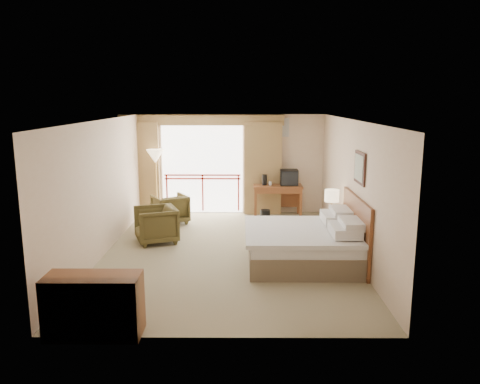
{
  "coord_description": "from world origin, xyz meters",
  "views": [
    {
      "loc": [
        0.3,
        -9.19,
        3.11
      ],
      "look_at": [
        0.25,
        0.4,
        1.19
      ],
      "focal_mm": 35.0,
      "sensor_mm": 36.0,
      "label": 1
    }
  ],
  "objects_px": {
    "armchair_far": "(171,223)",
    "side_table": "(146,217)",
    "tv": "(289,177)",
    "bed": "(305,244)",
    "wastebasket": "(265,216)",
    "armchair_near": "(157,242)",
    "floor_lamp": "(155,159)",
    "desk": "(277,192)",
    "nightstand": "(331,229)",
    "table_lamp": "(332,196)",
    "dresser": "(94,306)"
  },
  "relations": [
    {
      "from": "tv",
      "to": "floor_lamp",
      "type": "height_order",
      "value": "floor_lamp"
    },
    {
      "from": "floor_lamp",
      "to": "armchair_near",
      "type": "bearing_deg",
      "value": -80.27
    },
    {
      "from": "armchair_far",
      "to": "armchair_near",
      "type": "bearing_deg",
      "value": 58.66
    },
    {
      "from": "bed",
      "to": "armchair_near",
      "type": "bearing_deg",
      "value": 157.14
    },
    {
      "from": "table_lamp",
      "to": "dresser",
      "type": "relative_size",
      "value": 0.44
    },
    {
      "from": "table_lamp",
      "to": "wastebasket",
      "type": "relative_size",
      "value": 1.75
    },
    {
      "from": "desk",
      "to": "tv",
      "type": "height_order",
      "value": "tv"
    },
    {
      "from": "floor_lamp",
      "to": "desk",
      "type": "bearing_deg",
      "value": 1.37
    },
    {
      "from": "wastebasket",
      "to": "side_table",
      "type": "relative_size",
      "value": 0.54
    },
    {
      "from": "nightstand",
      "to": "wastebasket",
      "type": "xyz_separation_m",
      "value": [
        -1.35,
        1.78,
        -0.15
      ]
    },
    {
      "from": "bed",
      "to": "nightstand",
      "type": "bearing_deg",
      "value": 59.8
    },
    {
      "from": "nightstand",
      "to": "dresser",
      "type": "height_order",
      "value": "dresser"
    },
    {
      "from": "bed",
      "to": "floor_lamp",
      "type": "relative_size",
      "value": 1.18
    },
    {
      "from": "bed",
      "to": "desk",
      "type": "distance_m",
      "value": 3.74
    },
    {
      "from": "wastebasket",
      "to": "side_table",
      "type": "xyz_separation_m",
      "value": [
        -2.85,
        -1.03,
        0.24
      ]
    },
    {
      "from": "wastebasket",
      "to": "floor_lamp",
      "type": "relative_size",
      "value": 0.17
    },
    {
      "from": "bed",
      "to": "desk",
      "type": "height_order",
      "value": "bed"
    },
    {
      "from": "armchair_far",
      "to": "floor_lamp",
      "type": "distance_m",
      "value": 1.77
    },
    {
      "from": "tv",
      "to": "floor_lamp",
      "type": "distance_m",
      "value": 3.57
    },
    {
      "from": "armchair_far",
      "to": "floor_lamp",
      "type": "xyz_separation_m",
      "value": [
        -0.46,
        0.72,
        1.55
      ]
    },
    {
      "from": "wastebasket",
      "to": "dresser",
      "type": "relative_size",
      "value": 0.25
    },
    {
      "from": "desk",
      "to": "wastebasket",
      "type": "bearing_deg",
      "value": -121.45
    },
    {
      "from": "table_lamp",
      "to": "desk",
      "type": "xyz_separation_m",
      "value": [
        -1.0,
        2.39,
        -0.38
      ]
    },
    {
      "from": "armchair_far",
      "to": "side_table",
      "type": "height_order",
      "value": "side_table"
    },
    {
      "from": "armchair_far",
      "to": "floor_lamp",
      "type": "height_order",
      "value": "floor_lamp"
    },
    {
      "from": "bed",
      "to": "side_table",
      "type": "distance_m",
      "value": 4.01
    },
    {
      "from": "nightstand",
      "to": "desk",
      "type": "distance_m",
      "value": 2.67
    },
    {
      "from": "side_table",
      "to": "table_lamp",
      "type": "bearing_deg",
      "value": -9.52
    },
    {
      "from": "table_lamp",
      "to": "side_table",
      "type": "xyz_separation_m",
      "value": [
        -4.2,
        0.7,
        -0.64
      ]
    },
    {
      "from": "nightstand",
      "to": "side_table",
      "type": "bearing_deg",
      "value": 171.2
    },
    {
      "from": "desk",
      "to": "armchair_far",
      "type": "height_order",
      "value": "desk"
    },
    {
      "from": "desk",
      "to": "bed",
      "type": "bearing_deg",
      "value": -89.42
    },
    {
      "from": "bed",
      "to": "dresser",
      "type": "relative_size",
      "value": 1.69
    },
    {
      "from": "side_table",
      "to": "desk",
      "type": "bearing_deg",
      "value": 27.82
    },
    {
      "from": "wastebasket",
      "to": "armchair_far",
      "type": "xyz_separation_m",
      "value": [
        -2.42,
        -0.14,
        -0.16
      ]
    },
    {
      "from": "armchair_far",
      "to": "table_lamp",
      "type": "bearing_deg",
      "value": 127.98
    },
    {
      "from": "armchair_near",
      "to": "side_table",
      "type": "bearing_deg",
      "value": -173.5
    },
    {
      "from": "wastebasket",
      "to": "armchair_far",
      "type": "relative_size",
      "value": 0.39
    },
    {
      "from": "wastebasket",
      "to": "armchair_far",
      "type": "bearing_deg",
      "value": -176.75
    },
    {
      "from": "bed",
      "to": "wastebasket",
      "type": "xyz_separation_m",
      "value": [
        -0.61,
        3.06,
        -0.22
      ]
    },
    {
      "from": "tv",
      "to": "bed",
      "type": "bearing_deg",
      "value": -91.49
    },
    {
      "from": "wastebasket",
      "to": "bed",
      "type": "bearing_deg",
      "value": -78.68
    },
    {
      "from": "armchair_near",
      "to": "dresser",
      "type": "distance_m",
      "value": 4.16
    },
    {
      "from": "side_table",
      "to": "armchair_far",
      "type": "bearing_deg",
      "value": 64.13
    },
    {
      "from": "nightstand",
      "to": "dresser",
      "type": "distance_m",
      "value": 5.67
    },
    {
      "from": "nightstand",
      "to": "armchair_near",
      "type": "bearing_deg",
      "value": -179.12
    },
    {
      "from": "bed",
      "to": "side_table",
      "type": "height_order",
      "value": "bed"
    },
    {
      "from": "tv",
      "to": "wastebasket",
      "type": "xyz_separation_m",
      "value": [
        -0.65,
        -0.6,
        -0.9
      ]
    },
    {
      "from": "bed",
      "to": "floor_lamp",
      "type": "bearing_deg",
      "value": 133.84
    },
    {
      "from": "nightstand",
      "to": "wastebasket",
      "type": "bearing_deg",
      "value": 128.52
    }
  ]
}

